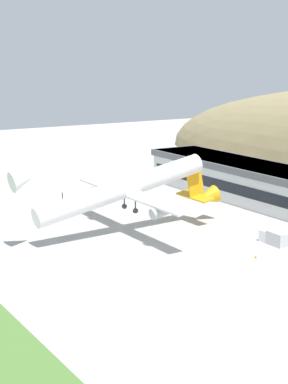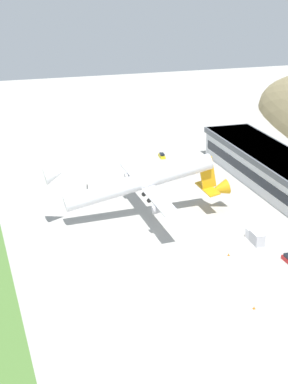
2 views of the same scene
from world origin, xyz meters
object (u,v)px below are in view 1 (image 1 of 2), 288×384
at_px(cargo_airplane, 126,190).
at_px(fuel_truck, 274,238).
at_px(terminal_building, 275,186).
at_px(traffic_cone_1, 256,257).
at_px(service_car_1, 107,184).

bearing_deg(cargo_airplane, fuel_truck, 43.50).
distance_m(terminal_building, fuel_truck, 33.61).
xyz_separation_m(fuel_truck, traffic_cone_1, (4.93, -9.14, -1.07)).
relative_size(cargo_airplane, service_car_1, 11.10).
height_order(terminal_building, service_car_1, terminal_building).
bearing_deg(terminal_building, traffic_cone_1, -47.30).
xyz_separation_m(service_car_1, fuel_truck, (71.05, 0.35, 0.71)).
distance_m(cargo_airplane, fuel_truck, 32.49).
xyz_separation_m(terminal_building, cargo_airplane, (1.66, -44.29, 4.11)).
distance_m(cargo_airplane, traffic_cone_1, 31.82).
xyz_separation_m(terminal_building, fuel_truck, (24.43, -22.68, -4.28)).
bearing_deg(fuel_truck, traffic_cone_1, -61.62).
relative_size(terminal_building, fuel_truck, 13.59).
bearing_deg(service_car_1, cargo_airplane, -23.77).
distance_m(cargo_airplane, service_car_1, 53.53).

